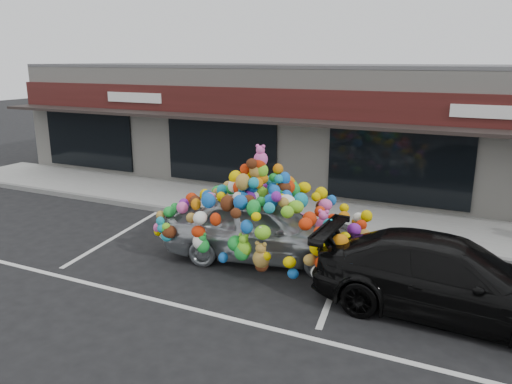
% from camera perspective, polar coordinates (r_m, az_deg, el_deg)
% --- Properties ---
extents(ground, '(90.00, 90.00, 0.00)m').
position_cam_1_polar(ground, '(11.73, -4.29, -7.66)').
color(ground, black).
rests_on(ground, ground).
extents(shop_building, '(24.00, 7.20, 4.31)m').
position_cam_1_polar(shop_building, '(18.76, 8.59, 7.63)').
color(shop_building, beige).
rests_on(shop_building, ground).
extents(sidewalk, '(26.00, 3.00, 0.15)m').
position_cam_1_polar(sidewalk, '(15.09, 3.26, -2.13)').
color(sidewalk, gray).
rests_on(sidewalk, ground).
extents(kerb, '(26.00, 0.18, 0.16)m').
position_cam_1_polar(kerb, '(13.78, 0.87, -3.78)').
color(kerb, slate).
rests_on(kerb, ground).
extents(parking_stripe_left, '(0.73, 4.37, 0.01)m').
position_cam_1_polar(parking_stripe_left, '(13.65, -15.65, -4.86)').
color(parking_stripe_left, silver).
rests_on(parking_stripe_left, ground).
extents(parking_stripe_mid, '(0.73, 4.37, 0.01)m').
position_cam_1_polar(parking_stripe_mid, '(10.89, 9.33, -9.65)').
color(parking_stripe_mid, silver).
rests_on(parking_stripe_mid, ground).
extents(lane_line, '(14.00, 0.12, 0.01)m').
position_cam_1_polar(lane_line, '(9.05, -0.39, -14.84)').
color(lane_line, silver).
rests_on(lane_line, ground).
extents(toy_car, '(3.16, 4.96, 2.72)m').
position_cam_1_polar(toy_car, '(11.44, 0.70, -3.29)').
color(toy_car, '#B7BEC3').
rests_on(toy_car, ground).
extents(black_sedan, '(2.07, 4.87, 1.40)m').
position_cam_1_polar(black_sedan, '(9.71, 21.13, -9.16)').
color(black_sedan, black).
rests_on(black_sedan, ground).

